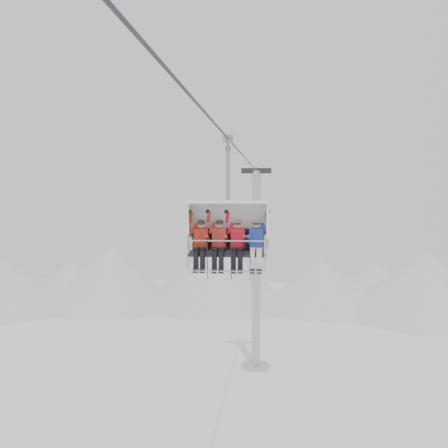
# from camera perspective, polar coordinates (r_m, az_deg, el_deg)

# --- Properties ---
(ridgeline) EXTENTS (72.00, 21.00, 7.00)m
(ridgeline) POSITION_cam_1_polar(r_m,az_deg,el_deg) (58.19, 2.51, -5.84)
(ridgeline) COLOR silver
(ridgeline) RESTS_ON ground
(lift_tower_right) EXTENTS (2.00, 1.80, 13.48)m
(lift_tower_right) POSITION_cam_1_polar(r_m,az_deg,el_deg) (37.87, 3.27, -6.02)
(lift_tower_right) COLOR #B0B3B8
(lift_tower_right) RESTS_ON ground
(haul_cable) EXTENTS (0.06, 50.00, 0.06)m
(haul_cable) POSITION_cam_1_polar(r_m,az_deg,el_deg) (15.56, 0.00, 9.13)
(haul_cable) COLOR #2C2C31
(haul_cable) RESTS_ON lift_tower_left
(chairlift_carrier) EXTENTS (2.42, 1.17, 3.98)m
(chairlift_carrier) POSITION_cam_1_polar(r_m,az_deg,el_deg) (16.79, 0.44, -0.27)
(chairlift_carrier) COLOR black
(chairlift_carrier) RESTS_ON haul_cable
(skier_far_left) EXTENTS (0.41, 1.69, 1.63)m
(skier_far_left) POSITION_cam_1_polar(r_m,az_deg,el_deg) (16.61, -2.38, -1.94)
(skier_far_left) COLOR #A42212
(skier_far_left) RESTS_ON chairlift_carrier
(skier_center_left) EXTENTS (0.42, 1.69, 1.65)m
(skier_center_left) POSITION_cam_1_polar(r_m,az_deg,el_deg) (16.55, -0.51, -1.94)
(skier_center_left) COLOR #AA291F
(skier_center_left) RESTS_ON chairlift_carrier
(skier_center_right) EXTENTS (0.41, 1.69, 1.64)m
(skier_center_right) POSITION_cam_1_polar(r_m,az_deg,el_deg) (16.50, 1.40, -1.96)
(skier_center_right) COLOR red
(skier_center_right) RESTS_ON chairlift_carrier
(skier_far_right) EXTENTS (0.42, 1.69, 1.65)m
(skier_far_right) POSITION_cam_1_polar(r_m,az_deg,el_deg) (16.47, 3.29, -1.97)
(skier_far_right) COLOR navy
(skier_far_right) RESTS_ON chairlift_carrier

